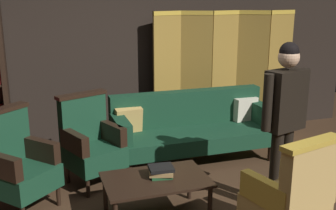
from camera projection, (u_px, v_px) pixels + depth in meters
back_wall at (132, 46)px, 5.90m from camera, size 7.20×0.10×2.80m
folding_screen at (224, 73)px, 6.09m from camera, size 2.17×0.35×1.90m
velvet_couch at (192, 126)px, 5.39m from camera, size 2.12×0.78×0.88m
coffee_table at (156, 183)px, 3.94m from camera, size 1.00×0.64×0.42m
armchair_gilt_accent at (291, 197)px, 3.42m from camera, size 0.70×0.70×1.04m
armchair_wing_left at (17, 163)px, 4.10m from camera, size 0.82×0.82×1.04m
armchair_wing_right at (91, 142)px, 4.68m from camera, size 0.75×0.75×1.04m
standing_figure at (284, 113)px, 3.94m from camera, size 0.57×0.31×1.70m
book_green_cloth at (161, 175)px, 3.97m from camera, size 0.22×0.21×0.03m
book_tan_leather at (161, 172)px, 3.96m from camera, size 0.27×0.25×0.04m
book_black_cloth at (161, 168)px, 3.95m from camera, size 0.25×0.21×0.03m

